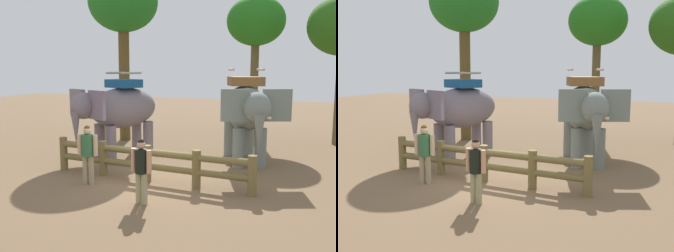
% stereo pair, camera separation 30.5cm
% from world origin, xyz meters
% --- Properties ---
extents(ground_plane, '(60.00, 60.00, 0.00)m').
position_xyz_m(ground_plane, '(0.00, 0.00, 0.00)').
color(ground_plane, brown).
extents(log_fence, '(6.31, 0.47, 1.05)m').
position_xyz_m(log_fence, '(0.00, 0.09, 0.60)').
color(log_fence, brown).
rests_on(log_fence, ground).
extents(elephant_near_left, '(2.72, 3.67, 3.09)m').
position_xyz_m(elephant_near_left, '(-2.28, 2.43, 1.74)').
color(elephant_near_left, slate).
rests_on(elephant_near_left, ground).
extents(elephant_center, '(2.85, 3.81, 3.22)m').
position_xyz_m(elephant_center, '(2.12, 3.38, 1.81)').
color(elephant_center, slate).
rests_on(elephant_center, ground).
extents(tourist_woman_in_black, '(0.56, 0.34, 1.58)m').
position_xyz_m(tourist_woman_in_black, '(0.72, -1.66, 0.91)').
color(tourist_woman_in_black, '#98916A').
rests_on(tourist_woman_in_black, ground).
extents(tourist_man_in_blue, '(0.58, 0.38, 1.66)m').
position_xyz_m(tourist_man_in_blue, '(-1.39, -0.81, 0.96)').
color(tourist_man_in_blue, tan).
rests_on(tourist_man_in_blue, ground).
extents(tree_far_left, '(3.03, 3.03, 7.35)m').
position_xyz_m(tree_far_left, '(-3.82, 5.56, 5.90)').
color(tree_far_left, brown).
rests_on(tree_far_left, ground).
extents(tree_back_center, '(2.64, 2.64, 6.47)m').
position_xyz_m(tree_back_center, '(1.34, 8.57, 5.23)').
color(tree_back_center, brown).
rests_on(tree_back_center, ground).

